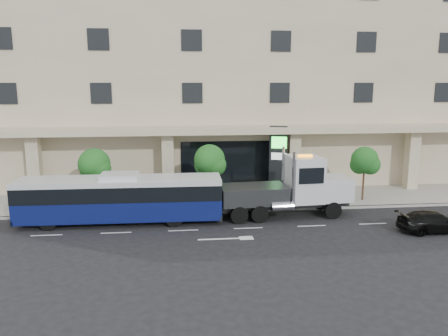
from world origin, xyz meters
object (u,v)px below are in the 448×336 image
object	(u,v)px
city_bus	(121,198)
tow_truck	(291,189)
black_sedan	(434,221)
signage_pylon	(278,160)

from	to	relation	value
city_bus	tow_truck	size ratio (longest dim) A/B	1.28
city_bus	black_sedan	distance (m)	19.26
city_bus	signage_pylon	bearing A→B (deg)	27.39
tow_truck	black_sedan	size ratio (longest dim) A/B	2.31
signage_pylon	black_sedan	bearing A→B (deg)	-31.91
signage_pylon	city_bus	bearing A→B (deg)	-133.86
city_bus	signage_pylon	xyz separation A→B (m)	(11.46, 5.67, 1.24)
city_bus	black_sedan	xyz separation A→B (m)	(18.87, -3.73, -1.01)
tow_truck	signage_pylon	distance (m)	5.46
tow_truck	black_sedan	xyz separation A→B (m)	(7.73, -4.04, -1.24)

